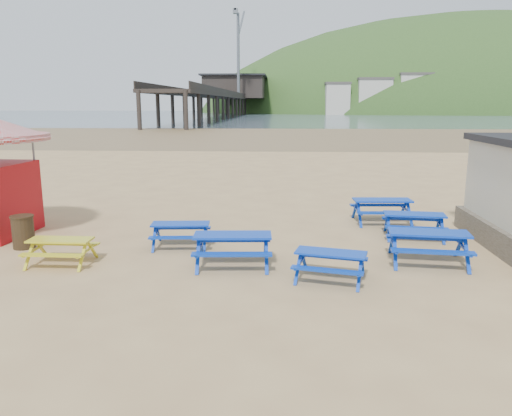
# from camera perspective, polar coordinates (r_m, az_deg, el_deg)

# --- Properties ---
(ground) EXTENTS (400.00, 400.00, 0.00)m
(ground) POSITION_cam_1_polar(r_m,az_deg,el_deg) (13.79, -1.05, -5.35)
(ground) COLOR tan
(ground) RESTS_ON ground
(wet_sand) EXTENTS (400.00, 400.00, 0.00)m
(wet_sand) POSITION_cam_1_polar(r_m,az_deg,el_deg) (68.26, 2.39, 8.43)
(wet_sand) COLOR olive
(wet_sand) RESTS_ON ground
(sea) EXTENTS (400.00, 400.00, 0.00)m
(sea) POSITION_cam_1_polar(r_m,az_deg,el_deg) (183.18, 2.94, 10.58)
(sea) COLOR #475966
(sea) RESTS_ON ground
(picnic_table_blue_a) EXTENTS (1.75, 1.46, 0.69)m
(picnic_table_blue_a) POSITION_cam_1_polar(r_m,az_deg,el_deg) (14.64, -8.58, -3.04)
(picnic_table_blue_a) COLOR #0D3FB1
(picnic_table_blue_a) RESTS_ON ground
(picnic_table_blue_b) EXTENTS (2.05, 1.69, 0.83)m
(picnic_table_blue_b) POSITION_cam_1_polar(r_m,az_deg,el_deg) (17.86, 14.18, -0.34)
(picnic_table_blue_b) COLOR #0D3FB1
(picnic_table_blue_b) RESTS_ON ground
(picnic_table_blue_c) EXTENTS (1.97, 1.66, 0.76)m
(picnic_table_blue_c) POSITION_cam_1_polar(r_m,az_deg,el_deg) (16.16, 17.58, -1.93)
(picnic_table_blue_c) COLOR #0D3FB1
(picnic_table_blue_c) RESTS_ON ground
(picnic_table_blue_d) EXTENTS (2.06, 1.70, 0.82)m
(picnic_table_blue_d) POSITION_cam_1_polar(r_m,az_deg,el_deg) (12.81, -2.67, -4.78)
(picnic_table_blue_d) COLOR #0D3FB1
(picnic_table_blue_d) RESTS_ON ground
(picnic_table_blue_e) EXTENTS (1.90, 1.67, 0.68)m
(picnic_table_blue_e) POSITION_cam_1_polar(r_m,az_deg,el_deg) (11.92, 8.51, -6.54)
(picnic_table_blue_e) COLOR #0D3FB1
(picnic_table_blue_e) RESTS_ON ground
(picnic_table_blue_f) EXTENTS (2.17, 1.82, 0.84)m
(picnic_table_blue_f) POSITION_cam_1_polar(r_m,az_deg,el_deg) (13.71, 19.06, -4.28)
(picnic_table_blue_f) COLOR #0D3FB1
(picnic_table_blue_f) RESTS_ON ground
(picnic_table_yellow) EXTENTS (1.60, 1.29, 0.67)m
(picnic_table_yellow) POSITION_cam_1_polar(r_m,az_deg,el_deg) (13.86, -21.37, -4.64)
(picnic_table_yellow) COLOR gold
(picnic_table_yellow) RESTS_ON ground
(litter_bin) EXTENTS (0.65, 0.65, 0.95)m
(litter_bin) POSITION_cam_1_polar(r_m,az_deg,el_deg) (15.77, -25.07, -2.46)
(litter_bin) COLOR #332416
(litter_bin) RESTS_ON ground
(pier) EXTENTS (24.00, 220.00, 39.29)m
(pier) POSITION_cam_1_polar(r_m,az_deg,el_deg) (192.31, -2.52, 12.27)
(pier) COLOR black
(pier) RESTS_ON ground
(headland_town) EXTENTS (264.00, 144.00, 108.00)m
(headland_town) POSITION_cam_1_polar(r_m,az_deg,el_deg) (258.99, 23.52, 7.80)
(headland_town) COLOR #2D4C1E
(headland_town) RESTS_ON ground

